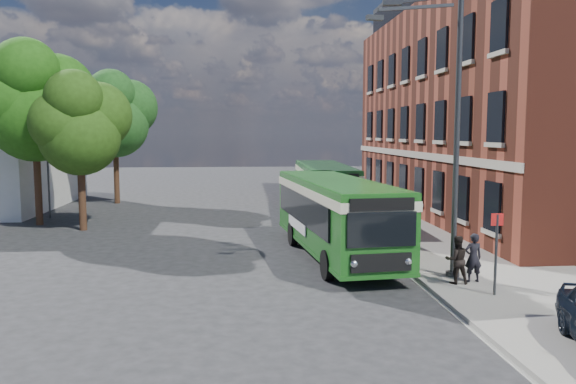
{
  "coord_description": "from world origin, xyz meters",
  "views": [
    {
      "loc": [
        -1.65,
        -19.44,
        4.81
      ],
      "look_at": [
        0.39,
        5.13,
        2.2
      ],
      "focal_mm": 35.0,
      "sensor_mm": 36.0,
      "label": 1
    }
  ],
  "objects": [
    {
      "name": "brick_office",
      "position": [
        14.0,
        12.0,
        6.97
      ],
      "size": [
        12.1,
        26.0,
        14.2
      ],
      "color": "maroon",
      "rests_on": "ground"
    },
    {
      "name": "ground",
      "position": [
        0.0,
        0.0,
        0.0
      ],
      "size": [
        120.0,
        120.0,
        0.0
      ],
      "primitive_type": "plane",
      "color": "#262628",
      "rests_on": "ground"
    },
    {
      "name": "flagpole",
      "position": [
        -12.45,
        13.0,
        4.94
      ],
      "size": [
        0.95,
        0.1,
        9.0
      ],
      "color": "#36383B",
      "rests_on": "ground"
    },
    {
      "name": "tree_mid",
      "position": [
        -12.16,
        10.53,
        6.44
      ],
      "size": [
        5.62,
        5.34,
        9.48
      ],
      "color": "#362113",
      "rests_on": "ground"
    },
    {
      "name": "bus_rear",
      "position": [
        3.0,
        11.81,
        1.83
      ],
      "size": [
        2.87,
        10.73,
        3.02
      ],
      "color": "#1A581F",
      "rests_on": "ground"
    },
    {
      "name": "tree_left",
      "position": [
        -9.45,
        8.71,
        5.28
      ],
      "size": [
        4.61,
        4.38,
        7.78
      ],
      "color": "#362113",
      "rests_on": "ground"
    },
    {
      "name": "street_lamp",
      "position": [
        4.84,
        -2.0,
        4.79
      ],
      "size": [
        2.96,
        2.38,
        9.0
      ],
      "color": "#36383B",
      "rests_on": "ground"
    },
    {
      "name": "pavement",
      "position": [
        7.0,
        8.0,
        0.07
      ],
      "size": [
        6.0,
        48.0,
        0.15
      ],
      "primitive_type": "cube",
      "color": "gray",
      "rests_on": "ground"
    },
    {
      "name": "pedestrian_a",
      "position": [
        5.55,
        -2.75,
        0.92
      ],
      "size": [
        0.58,
        0.4,
        1.54
      ],
      "primitive_type": "imported",
      "rotation": [
        0.0,
        0.0,
        3.19
      ],
      "color": "black",
      "rests_on": "pavement"
    },
    {
      "name": "bus_stop_sign",
      "position": [
        5.6,
        -4.2,
        1.51
      ],
      "size": [
        0.35,
        0.08,
        2.52
      ],
      "color": "#36383B",
      "rests_on": "ground"
    },
    {
      "name": "pedestrian_b",
      "position": [
        4.97,
        -2.9,
        0.9
      ],
      "size": [
        0.75,
        0.6,
        1.5
      ],
      "primitive_type": "imported",
      "rotation": [
        0.0,
        0.0,
        3.1
      ],
      "color": "black",
      "rests_on": "pavement"
    },
    {
      "name": "bus_front",
      "position": [
        1.93,
        1.88,
        1.83
      ],
      "size": [
        3.65,
        10.74,
        3.02
      ],
      "color": "#1C5F1A",
      "rests_on": "ground"
    },
    {
      "name": "tree_right",
      "position": [
        -10.09,
        19.45,
        6.08
      ],
      "size": [
        5.31,
        5.05,
        8.96
      ],
      "color": "#362113",
      "rests_on": "ground"
    },
    {
      "name": "kerb_line",
      "position": [
        3.95,
        8.0,
        0.01
      ],
      "size": [
        0.12,
        48.0,
        0.01
      ],
      "primitive_type": "cube",
      "color": "beige",
      "rests_on": "ground"
    }
  ]
}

